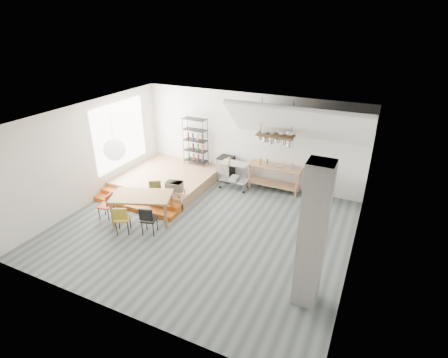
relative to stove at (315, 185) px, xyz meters
The scene contains 26 objects.
floor 4.05m from the stove, 128.38° to the right, with size 8.00×8.00×0.00m, color #4A5456.
wall_back 2.76m from the stove, behind, with size 8.00×0.04×3.20m, color silver.
wall_left 7.31m from the stove, 154.10° to the right, with size 0.04×7.00×3.20m, color silver.
wall_right 3.67m from the stove, 64.58° to the right, with size 0.04×7.00×3.20m, color silver.
ceiling 4.86m from the stove, 128.38° to the right, with size 8.00×7.00×0.02m, color white.
slope_ceiling 2.20m from the stove, 159.90° to the right, with size 4.40×1.80×0.15m, color white.
window_pane 6.82m from the stove, 165.66° to the right, with size 0.02×2.50×2.20m, color white.
platform 5.14m from the stove, 166.98° to the right, with size 3.00×3.00×0.40m, color #A67953.
step_lower 5.90m from the stove, 148.15° to the right, with size 3.00×0.35×0.13m, color #BE5816.
step_upper 5.72m from the stove, 151.14° to the right, with size 3.00×0.35×0.27m, color #BE5816.
concrete_column 4.86m from the stove, 80.25° to the right, with size 0.50×0.50×3.20m, color gray.
kitchen_counter 1.41m from the stove, behind, with size 1.80×0.60×0.91m.
stove is the anchor object (origin of this frame).
pot_rack 2.04m from the stove, behind, with size 1.20×0.50×1.43m.
wire_shelving 4.58m from the stove, behind, with size 0.88×0.38×1.80m.
microwave_shelf 4.58m from the stove, 148.33° to the right, with size 0.60×0.40×0.16m.
paper_lantern 6.36m from the stove, 142.54° to the right, with size 0.60×0.60×0.60m, color white.
dining_table 5.56m from the stove, 140.84° to the right, with size 1.94×1.52×0.81m.
chair_mustard 6.16m from the stove, 135.10° to the right, with size 0.53×0.53×0.86m.
chair_black 5.50m from the stove, 132.07° to the right, with size 0.49×0.49×0.87m.
chair_olive 5.17m from the stove, 148.24° to the right, with size 0.54×0.54×0.86m.
chair_red 6.57m from the stove, 143.52° to the right, with size 0.44×0.44×0.83m.
rolling_cart 2.74m from the stove, behind, with size 0.98×0.55×0.95m.
mini_fridge 3.26m from the stove, behind, with size 0.53×0.53×0.90m, color black.
microwave 4.59m from the stove, 148.33° to the right, with size 0.50×0.34×0.28m, color beige.
bowl 1.34m from the stove, behind, with size 0.21×0.21×0.05m, color silver.
Camera 1 is at (4.16, -7.39, 5.55)m, focal length 28.00 mm.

